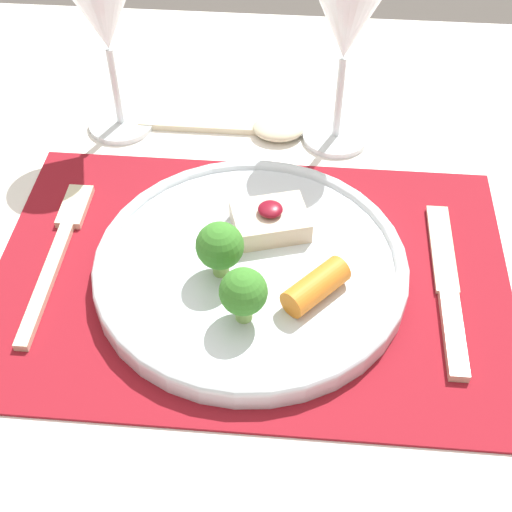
{
  "coord_description": "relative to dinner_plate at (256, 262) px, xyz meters",
  "views": [
    {
      "loc": [
        0.04,
        -0.42,
        1.19
      ],
      "look_at": [
        0.0,
        0.0,
        0.75
      ],
      "focal_mm": 50.0,
      "sensor_mm": 36.0,
      "label": 1
    }
  ],
  "objects": [
    {
      "name": "spoon",
      "position": [
        -0.01,
        0.21,
        -0.01
      ],
      "size": [
        0.18,
        0.05,
        0.02
      ],
      "rotation": [
        0.0,
        0.0,
        0.01
      ],
      "color": "beige",
      "rests_on": "dining_table"
    },
    {
      "name": "fork",
      "position": [
        -0.18,
        0.01,
        -0.01
      ],
      "size": [
        0.02,
        0.19,
        0.01
      ],
      "rotation": [
        0.0,
        0.0,
        0.04
      ],
      "color": "beige",
      "rests_on": "placemat"
    },
    {
      "name": "placemat",
      "position": [
        -0.0,
        -0.0,
        -0.02
      ],
      "size": [
        0.45,
        0.31,
        0.0
      ],
      "primitive_type": "cube",
      "color": "maroon",
      "rests_on": "dining_table"
    },
    {
      "name": "dinner_plate",
      "position": [
        0.0,
        0.0,
        0.0
      ],
      "size": [
        0.27,
        0.27,
        0.07
      ],
      "color": "silver",
      "rests_on": "placemat"
    },
    {
      "name": "wine_glass_far",
      "position": [
        -0.17,
        0.21,
        0.11
      ],
      "size": [
        0.08,
        0.08,
        0.18
      ],
      "color": "white",
      "rests_on": "dining_table"
    },
    {
      "name": "knife",
      "position": [
        0.17,
        -0.02,
        -0.01
      ],
      "size": [
        0.02,
        0.19,
        0.01
      ],
      "rotation": [
        0.0,
        0.0,
        0.03
      ],
      "color": "beige",
      "rests_on": "placemat"
    },
    {
      "name": "wine_glass_near",
      "position": [
        0.07,
        0.2,
        0.11
      ],
      "size": [
        0.08,
        0.08,
        0.18
      ],
      "color": "white",
      "rests_on": "dining_table"
    },
    {
      "name": "dining_table",
      "position": [
        -0.0,
        -0.0,
        -0.1
      ],
      "size": [
        1.54,
        0.94,
        0.73
      ],
      "color": "white",
      "rests_on": "ground_plane"
    }
  ]
}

